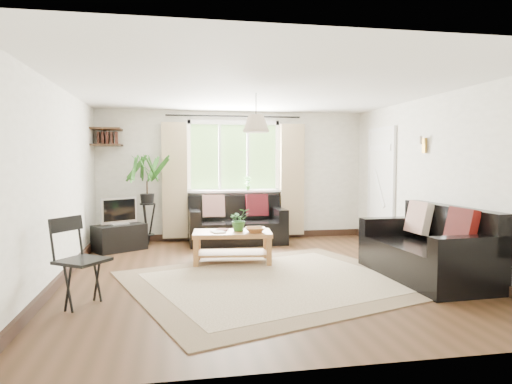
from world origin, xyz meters
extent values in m
plane|color=#322010|center=(0.00, 0.00, 0.00)|extent=(5.50, 5.50, 0.00)
plane|color=white|center=(0.00, 0.00, 2.40)|extent=(5.50, 5.50, 0.00)
cube|color=beige|center=(0.00, 2.75, 1.20)|extent=(5.00, 0.02, 2.40)
cube|color=beige|center=(0.00, -2.75, 1.20)|extent=(5.00, 0.02, 2.40)
cube|color=beige|center=(-2.50, 0.00, 1.20)|extent=(0.02, 5.50, 2.40)
cube|color=beige|center=(2.50, 0.00, 1.20)|extent=(0.02, 5.50, 2.40)
cube|color=beige|center=(0.11, -0.43, 0.01)|extent=(4.15, 3.84, 0.02)
cube|color=silver|center=(2.47, 1.70, 1.00)|extent=(0.06, 0.96, 2.06)
imported|color=#275B24|center=(-0.18, 0.75, 0.63)|extent=(0.34, 0.31, 0.33)
imported|color=#A16937|center=(0.02, 0.58, 0.50)|extent=(0.32, 0.32, 0.07)
imported|color=white|center=(-0.59, 0.64, 0.47)|extent=(0.22, 0.26, 0.02)
imported|color=#532521|center=(-0.50, 0.86, 0.47)|extent=(0.22, 0.25, 0.02)
cube|color=black|center=(-2.01, 1.95, 0.22)|extent=(0.92, 0.82, 0.43)
imported|color=#2D6023|center=(0.25, 2.63, 1.06)|extent=(0.14, 0.10, 0.27)
camera|label=1|loc=(-1.12, -5.78, 1.49)|focal=32.00mm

